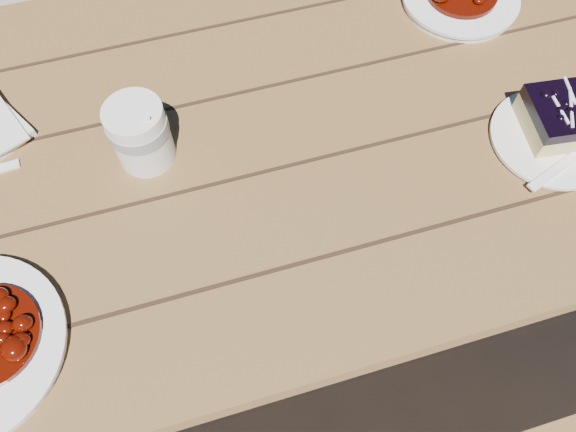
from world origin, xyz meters
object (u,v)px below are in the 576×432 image
object	(u,v)px
dessert_plate	(551,139)
coffee_cup	(140,134)
picnic_table	(267,181)
blueberry_cake	(561,117)

from	to	relation	value
dessert_plate	coffee_cup	world-z (taller)	coffee_cup
dessert_plate	coffee_cup	distance (m)	0.63
picnic_table	dessert_plate	bearing A→B (deg)	-19.49
dessert_plate	blueberry_cake	distance (m)	0.04
dessert_plate	blueberry_cake	world-z (taller)	blueberry_cake
blueberry_cake	coffee_cup	distance (m)	0.63
dessert_plate	coffee_cup	xyz separation A→B (m)	(-0.61, 0.15, 0.05)
dessert_plate	blueberry_cake	bearing A→B (deg)	56.31
blueberry_cake	dessert_plate	bearing A→B (deg)	-116.65
picnic_table	coffee_cup	world-z (taller)	coffee_cup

